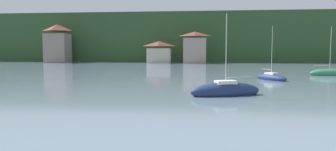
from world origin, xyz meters
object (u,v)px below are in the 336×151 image
sailboat_far_2 (330,73)px  sailboat_mid_3 (226,91)px  shore_building_west (58,44)px  shore_building_westcentral (159,52)px  shore_building_central (195,48)px  sailboat_far_0 (271,78)px

sailboat_far_2 → sailboat_mid_3: sailboat_far_2 is taller
shore_building_west → shore_building_westcentral: shore_building_west is taller
shore_building_central → sailboat_far_2: 44.84m
shore_building_central → sailboat_mid_3: shore_building_central is taller
shore_building_west → sailboat_far_0: shore_building_west is taller
shore_building_westcentral → shore_building_central: 10.39m
shore_building_westcentral → sailboat_far_0: (22.19, -47.07, -2.76)m
sailboat_far_2 → sailboat_far_0: bearing=-144.2°
shore_building_westcentral → sailboat_far_2: sailboat_far_2 is taller
shore_building_central → sailboat_mid_3: 62.51m
sailboat_mid_3 → shore_building_west: bearing=-74.5°
sailboat_far_2 → shore_building_central: bearing=118.0°
shore_building_westcentral → sailboat_far_0: bearing=-64.8°
shore_building_central → sailboat_far_0: bearing=-75.8°
sailboat_far_0 → shore_building_westcentral: bearing=173.2°
sailboat_mid_3 → sailboat_far_0: bearing=-135.3°
sailboat_far_0 → sailboat_far_2: 13.31m
shore_building_westcentral → shore_building_central: bearing=-1.5°
shore_building_westcentral → sailboat_far_0: sailboat_far_0 is taller
shore_building_west → shore_building_central: shore_building_west is taller
sailboat_far_0 → sailboat_far_2: sailboat_far_2 is taller
sailboat_mid_3 → shore_building_westcentral: bearing=-97.0°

